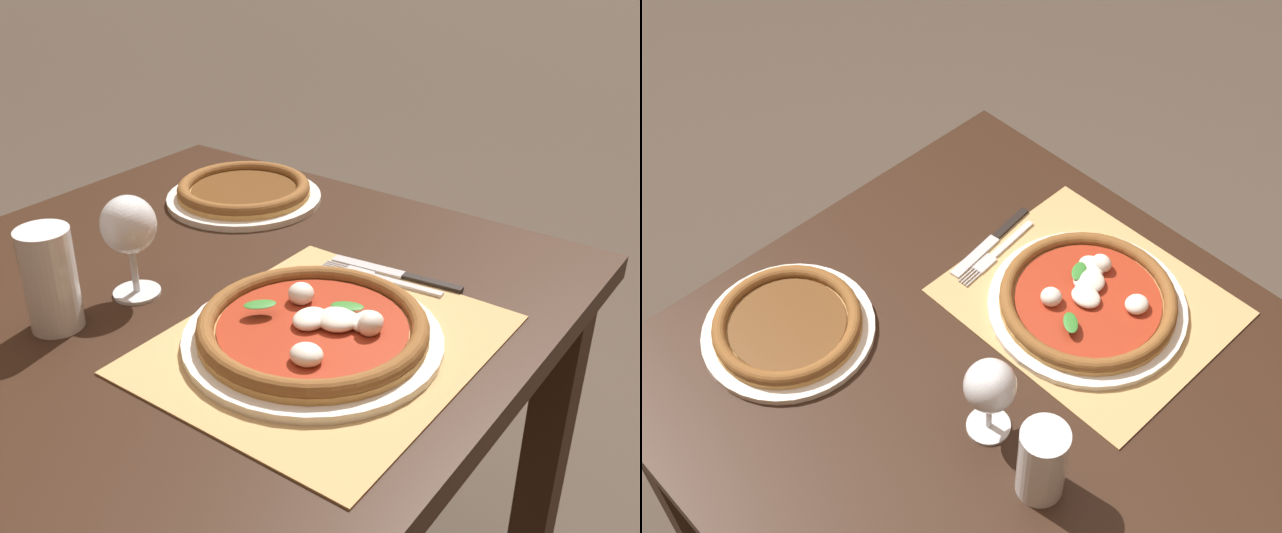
% 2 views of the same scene
% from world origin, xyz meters
% --- Properties ---
extents(dining_table, '(1.17, 0.97, 0.74)m').
position_xyz_m(dining_table, '(0.00, 0.00, 0.63)').
color(dining_table, black).
rests_on(dining_table, ground).
extents(paper_placemat, '(0.45, 0.38, 0.00)m').
position_xyz_m(paper_placemat, '(0.08, -0.24, 0.74)').
color(paper_placemat, tan).
rests_on(paper_placemat, dining_table).
extents(pizza_near, '(0.34, 0.34, 0.05)m').
position_xyz_m(pizza_near, '(0.08, -0.22, 0.76)').
color(pizza_near, silver).
rests_on(pizza_near, paper_placemat).
extents(pizza_far, '(0.29, 0.29, 0.04)m').
position_xyz_m(pizza_far, '(0.39, 0.18, 0.76)').
color(pizza_far, silver).
rests_on(pizza_far, dining_table).
extents(wine_glass, '(0.08, 0.08, 0.16)m').
position_xyz_m(wine_glass, '(0.03, 0.07, 0.85)').
color(wine_glass, silver).
rests_on(wine_glass, dining_table).
extents(pint_glass, '(0.07, 0.07, 0.15)m').
position_xyz_m(pint_glass, '(-0.10, 0.09, 0.81)').
color(pint_glass, silver).
rests_on(pint_glass, dining_table).
extents(fork, '(0.04, 0.20, 0.00)m').
position_xyz_m(fork, '(0.27, -0.20, 0.75)').
color(fork, '#B7B7BC').
rests_on(fork, paper_placemat).
extents(knife, '(0.04, 0.22, 0.01)m').
position_xyz_m(knife, '(0.30, -0.21, 0.75)').
color(knife, black).
rests_on(knife, paper_placemat).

